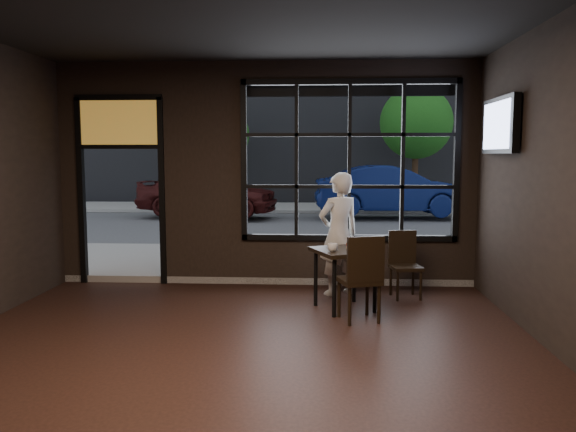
# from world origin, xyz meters

# --- Properties ---
(floor) EXTENTS (6.00, 7.00, 0.02)m
(floor) POSITION_xyz_m (0.00, 0.00, -0.01)
(floor) COLOR black
(floor) RESTS_ON ground
(window_frame) EXTENTS (3.06, 0.12, 2.28)m
(window_frame) POSITION_xyz_m (1.20, 3.50, 1.80)
(window_frame) COLOR black
(window_frame) RESTS_ON ground
(stained_transom) EXTENTS (1.20, 0.06, 0.70)m
(stained_transom) POSITION_xyz_m (-2.10, 3.50, 2.35)
(stained_transom) COLOR orange
(stained_transom) RESTS_ON ground
(street_asphalt) EXTENTS (60.00, 41.00, 0.04)m
(street_asphalt) POSITION_xyz_m (0.00, 24.00, -0.02)
(street_asphalt) COLOR #545456
(street_asphalt) RESTS_ON ground
(building_across) EXTENTS (28.00, 12.00, 15.00)m
(building_across) POSITION_xyz_m (0.00, 23.00, 7.50)
(building_across) COLOR #5B5956
(building_across) RESTS_ON ground
(cafe_table) EXTENTS (0.91, 0.91, 0.75)m
(cafe_table) POSITION_xyz_m (1.09, 2.24, 0.37)
(cafe_table) COLOR black
(cafe_table) RESTS_ON floor
(chair_near) EXTENTS (0.54, 0.54, 1.00)m
(chair_near) POSITION_xyz_m (1.23, 1.78, 0.50)
(chair_near) COLOR black
(chair_near) RESTS_ON floor
(chair_window) EXTENTS (0.44, 0.44, 0.88)m
(chair_window) POSITION_xyz_m (1.92, 2.83, 0.44)
(chair_window) COLOR black
(chair_window) RESTS_ON floor
(man) EXTENTS (0.72, 0.64, 1.65)m
(man) POSITION_xyz_m (1.04, 2.97, 0.83)
(man) COLOR silver
(man) RESTS_ON floor
(hotdog) EXTENTS (0.22, 0.16, 0.06)m
(hotdog) POSITION_xyz_m (1.21, 2.31, 0.77)
(hotdog) COLOR tan
(hotdog) RESTS_ON cafe_table
(cup) EXTENTS (0.17, 0.17, 0.10)m
(cup) POSITION_xyz_m (0.94, 2.07, 0.79)
(cup) COLOR silver
(cup) RESTS_ON cafe_table
(tv) EXTENTS (0.13, 1.14, 0.67)m
(tv) POSITION_xyz_m (2.93, 2.38, 2.23)
(tv) COLOR black
(tv) RESTS_ON wall_right
(navy_car) EXTENTS (4.56, 1.81, 1.48)m
(navy_car) POSITION_xyz_m (2.92, 12.14, 0.84)
(navy_car) COLOR #091443
(navy_car) RESTS_ON street_asphalt
(maroon_car) EXTENTS (4.34, 2.28, 1.41)m
(maroon_car) POSITION_xyz_m (-2.53, 11.97, 0.80)
(maroon_car) COLOR #390F0E
(maroon_car) RESTS_ON street_asphalt
(tree_left) EXTENTS (2.13, 2.13, 3.64)m
(tree_left) POSITION_xyz_m (-2.70, 14.93, 2.56)
(tree_left) COLOR #332114
(tree_left) RESTS_ON street_asphalt
(tree_right) EXTENTS (2.46, 2.46, 4.20)m
(tree_right) POSITION_xyz_m (4.06, 14.95, 2.96)
(tree_right) COLOR #332114
(tree_right) RESTS_ON street_asphalt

